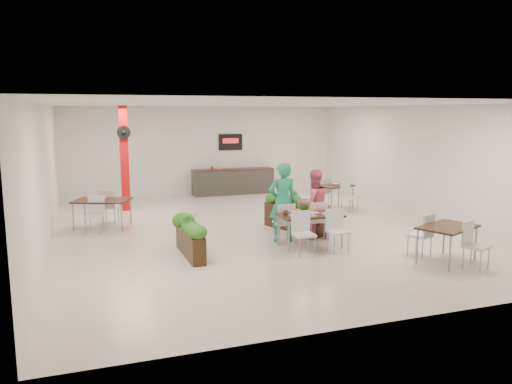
# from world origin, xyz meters

# --- Properties ---
(ground) EXTENTS (12.00, 12.00, 0.00)m
(ground) POSITION_xyz_m (0.00, 0.00, 0.00)
(ground) COLOR beige
(ground) RESTS_ON ground
(room_shell) EXTENTS (10.10, 12.10, 3.22)m
(room_shell) POSITION_xyz_m (0.00, 0.00, 2.01)
(room_shell) COLOR white
(room_shell) RESTS_ON ground
(red_column) EXTENTS (0.40, 0.41, 3.20)m
(red_column) POSITION_xyz_m (-3.00, 3.79, 1.64)
(red_column) COLOR red
(red_column) RESTS_ON ground
(service_counter) EXTENTS (3.00, 0.64, 2.20)m
(service_counter) POSITION_xyz_m (1.00, 5.65, 0.49)
(service_counter) COLOR #2D2B28
(service_counter) RESTS_ON ground
(main_table) EXTENTS (1.42, 1.65, 0.92)m
(main_table) POSITION_xyz_m (0.54, -1.90, 0.64)
(main_table) COLOR black
(main_table) RESTS_ON ground
(diner_man) EXTENTS (0.69, 0.46, 1.87)m
(diner_man) POSITION_xyz_m (0.15, -1.25, 0.93)
(diner_man) COLOR #239A73
(diner_man) RESTS_ON ground
(diner_woman) EXTENTS (0.83, 0.65, 1.67)m
(diner_woman) POSITION_xyz_m (0.95, -1.25, 0.84)
(diner_woman) COLOR #EF6A81
(diner_woman) RESTS_ON ground
(planter_left) EXTENTS (0.42, 1.78, 0.92)m
(planter_left) POSITION_xyz_m (-2.13, -1.72, 0.49)
(planter_left) COLOR black
(planter_left) RESTS_ON ground
(planter_right) EXTENTS (0.99, 1.88, 1.04)m
(planter_right) POSITION_xyz_m (0.82, -0.37, 0.50)
(planter_right) COLOR black
(planter_right) RESTS_ON ground
(side_table_a) EXTENTS (1.61, 1.66, 0.92)m
(side_table_a) POSITION_xyz_m (-3.78, 1.58, 0.64)
(side_table_a) COLOR black
(side_table_a) RESTS_ON ground
(side_table_b) EXTENTS (1.25, 1.67, 0.92)m
(side_table_b) POSITION_xyz_m (3.21, 1.89, 0.62)
(side_table_b) COLOR black
(side_table_b) RESTS_ON ground
(side_table_c) EXTENTS (1.42, 1.66, 0.92)m
(side_table_c) POSITION_xyz_m (2.66, -3.87, 0.63)
(side_table_c) COLOR black
(side_table_c) RESTS_ON ground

